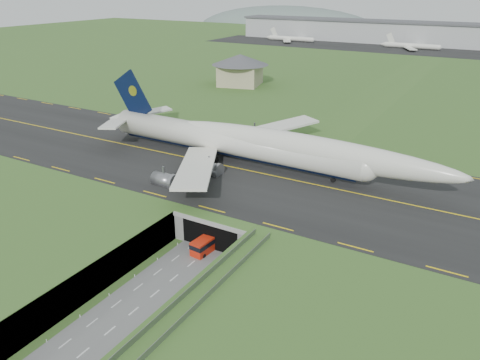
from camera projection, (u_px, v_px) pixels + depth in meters
The scene contains 10 objects.
ground at pixel (185, 270), 81.23m from camera, with size 900.00×900.00×0.00m, color #375C24.
airfield_deck at pixel (184, 255), 80.07m from camera, with size 800.00×800.00×6.00m, color gray.
trench_road at pixel (157, 293), 75.21m from camera, with size 12.00×75.00×0.20m, color slate.
taxiway at pixel (270, 175), 105.21m from camera, with size 800.00×44.00×0.18m, color black.
tunnel_portal at pixel (234, 215), 93.28m from camera, with size 17.00×22.30×6.00m.
guideway at pixel (164, 334), 58.85m from camera, with size 3.00×53.00×7.05m.
jumbo_jet at pixel (253, 144), 108.96m from camera, with size 93.66×60.46×20.00m.
shuttle_tram at pixel (206, 244), 86.46m from camera, with size 3.14×7.04×2.82m.
service_building at pixel (240, 67), 195.68m from camera, with size 28.79×28.79×12.88m.
cargo_terminal at pixel (447, 35), 314.92m from camera, with size 320.00×67.00×15.60m.
Camera 1 is at (42.66, -54.75, 46.05)m, focal length 35.00 mm.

